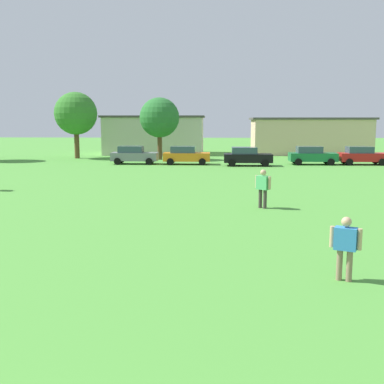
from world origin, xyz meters
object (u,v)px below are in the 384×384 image
at_px(parked_car_gray_0, 134,155).
at_px(tree_center, 76,114).
at_px(parked_car_black_2, 247,156).
at_px(tree_far_right, 159,118).
at_px(parked_car_green_3, 312,155).
at_px(parked_car_orange_1, 186,155).
at_px(parked_car_red_4, 362,155).
at_px(adult_bystander, 345,243).
at_px(bystander_midfield, 263,185).

relative_size(parked_car_gray_0, tree_center, 0.61).
relative_size(parked_car_black_2, tree_far_right, 0.67).
xyz_separation_m(parked_car_black_2, parked_car_green_3, (6.07, 1.48, 0.00)).
relative_size(parked_car_orange_1, parked_car_red_4, 1.00).
height_order(adult_bystander, bystander_midfield, bystander_midfield).
xyz_separation_m(bystander_midfield, parked_car_black_2, (0.73, 20.83, -0.22)).
bearing_deg(parked_car_orange_1, tree_center, 151.48).
distance_m(parked_car_orange_1, parked_car_red_4, 16.26).
bearing_deg(parked_car_green_3, parked_car_black_2, -166.33).
bearing_deg(parked_car_gray_0, adult_bystander, -71.48).
height_order(bystander_midfield, parked_car_gray_0, bystander_midfield).
distance_m(adult_bystander, tree_center, 42.81).
relative_size(parked_car_green_3, tree_center, 0.61).
bearing_deg(tree_center, parked_car_black_2, -23.67).
height_order(bystander_midfield, parked_car_black_2, bystander_midfield).
xyz_separation_m(parked_car_gray_0, parked_car_black_2, (10.48, -1.33, 0.00)).
xyz_separation_m(parked_car_orange_1, tree_far_right, (-3.03, 5.28, 3.47)).
height_order(parked_car_gray_0, parked_car_green_3, same).
bearing_deg(tree_center, parked_car_gray_0, -41.66).
relative_size(parked_car_gray_0, parked_car_orange_1, 1.00).
bearing_deg(parked_car_gray_0, tree_center, 138.34).
relative_size(parked_car_gray_0, parked_car_green_3, 1.00).
bearing_deg(parked_car_black_2, parked_car_gray_0, 172.78).
bearing_deg(parked_car_gray_0, parked_car_green_3, 0.52).
bearing_deg(adult_bystander, parked_car_orange_1, -55.65).
distance_m(parked_car_black_2, tree_center, 19.74).
distance_m(parked_car_green_3, tree_center, 24.92).
distance_m(tree_center, tree_far_right, 9.21).
distance_m(bystander_midfield, parked_car_green_3, 23.32).
relative_size(adult_bystander, parked_car_green_3, 0.39).
bearing_deg(parked_car_black_2, parked_car_green_3, 13.67).
relative_size(parked_car_gray_0, parked_car_black_2, 1.00).
relative_size(bystander_midfield, tree_center, 0.26).
distance_m(adult_bystander, parked_car_red_4, 34.05).
xyz_separation_m(parked_car_black_2, tree_center, (-17.72, 7.77, 3.90)).
height_order(parked_car_green_3, tree_center, tree_center).
relative_size(adult_bystander, tree_far_right, 0.26).
distance_m(parked_car_red_4, tree_far_right, 20.19).
bearing_deg(bystander_midfield, adult_bystander, -42.14).
distance_m(parked_car_gray_0, parked_car_red_4, 21.15).
xyz_separation_m(parked_car_orange_1, parked_car_black_2, (5.58, -1.17, 0.00)).
xyz_separation_m(parked_car_gray_0, parked_car_green_3, (16.56, 0.15, 0.00)).
relative_size(adult_bystander, parked_car_gray_0, 0.39).
bearing_deg(tree_center, parked_car_green_3, -14.81).
bearing_deg(parked_car_orange_1, bystander_midfield, -77.56).
xyz_separation_m(adult_bystander, parked_car_black_2, (-0.31, 30.88, -0.13)).
relative_size(parked_car_red_4, tree_far_right, 0.67).
bearing_deg(parked_car_orange_1, tree_far_right, 119.81).
distance_m(parked_car_gray_0, parked_car_black_2, 10.57).
bearing_deg(parked_car_green_3, parked_car_gray_0, -179.48).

